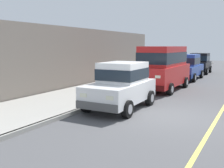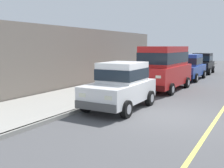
# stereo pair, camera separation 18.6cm
# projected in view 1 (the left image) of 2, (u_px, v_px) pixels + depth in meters

# --- Properties ---
(ground_plane) EXTENTS (80.00, 80.00, 0.00)m
(ground_plane) POSITION_uv_depth(u_px,v_px,m) (169.00, 116.00, 9.55)
(ground_plane) COLOR #4C4C4F
(curb) EXTENTS (0.16, 64.00, 0.14)m
(curb) POSITION_uv_depth(u_px,v_px,m) (96.00, 104.00, 11.10)
(curb) COLOR gray
(curb) RESTS_ON ground
(sidewalk) EXTENTS (3.60, 64.00, 0.14)m
(sidewalk) POSITION_uv_depth(u_px,v_px,m) (63.00, 100.00, 11.97)
(sidewalk) COLOR #99968E
(sidewalk) RESTS_ON ground
(lane_centre_line) EXTENTS (0.12, 57.60, 0.01)m
(lane_centre_line) POSITION_uv_depth(u_px,v_px,m) (215.00, 122.00, 8.78)
(lane_centre_line) COLOR #E0D64C
(lane_centre_line) RESTS_ON ground
(car_white_hatchback) EXTENTS (2.01, 3.83, 1.88)m
(car_white_hatchback) POSITION_uv_depth(u_px,v_px,m) (121.00, 85.00, 10.64)
(car_white_hatchback) COLOR white
(car_white_hatchback) RESTS_ON ground
(car_red_van) EXTENTS (2.20, 4.93, 2.52)m
(car_red_van) POSITION_uv_depth(u_px,v_px,m) (163.00, 66.00, 15.13)
(car_red_van) COLOR red
(car_red_van) RESTS_ON ground
(car_blue_sedan) EXTENTS (2.05, 4.61, 1.92)m
(car_blue_sedan) POSITION_uv_depth(u_px,v_px,m) (186.00, 66.00, 19.99)
(car_blue_sedan) COLOR #28479E
(car_blue_sedan) RESTS_ON ground
(car_black_hatchback) EXTENTS (2.02, 3.84, 1.88)m
(car_black_hatchback) POSITION_uv_depth(u_px,v_px,m) (199.00, 63.00, 24.58)
(car_black_hatchback) COLOR black
(car_black_hatchback) RESTS_ON ground
(dog_brown) EXTENTS (0.28, 0.75, 0.49)m
(dog_brown) POSITION_uv_depth(u_px,v_px,m) (103.00, 87.00, 13.46)
(dog_brown) COLOR brown
(dog_brown) RESTS_ON sidewalk
(fire_hydrant) EXTENTS (0.34, 0.24, 0.72)m
(fire_hydrant) POSITION_uv_depth(u_px,v_px,m) (141.00, 79.00, 16.36)
(fire_hydrant) COLOR gold
(fire_hydrant) RESTS_ON sidewalk
(building_facade) EXTENTS (0.50, 20.00, 3.64)m
(building_facade) POSITION_uv_depth(u_px,v_px,m) (80.00, 58.00, 16.44)
(building_facade) COLOR slate
(building_facade) RESTS_ON ground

